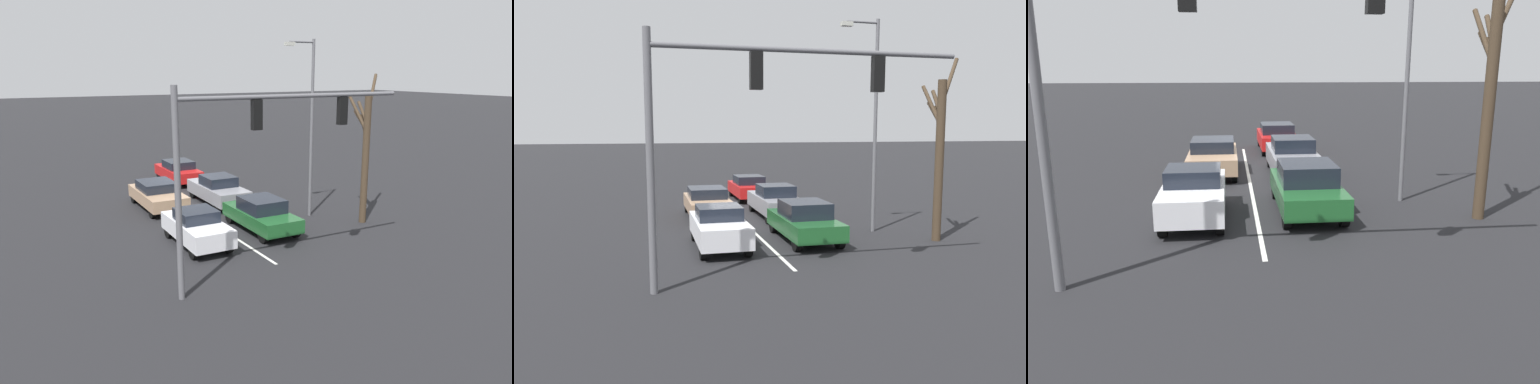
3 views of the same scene
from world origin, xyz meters
TOP-DOWN VIEW (x-y plane):
  - ground_plane at (0.00, 0.00)m, footprint 240.00×240.00m
  - lane_stripe_left_divider at (0.00, 1.84)m, footprint 0.12×15.67m
  - car_darkgreen_leftlane_front at (-1.53, 5.80)m, footprint 1.82×4.30m
  - car_white_midlane_front at (1.75, 6.25)m, footprint 1.71×4.00m
  - car_tan_midlane_second at (1.39, -0.01)m, footprint 1.90×4.43m
  - car_gray_leftlane_second at (-1.75, 0.65)m, footprint 1.78×4.56m
  - car_red_leftlane_third at (-1.71, -5.38)m, footprint 1.80×4.22m
  - traffic_signal_gantry at (1.65, 10.66)m, footprint 8.44×0.37m
  - street_lamp_left_shoulder at (-4.59, 4.94)m, footprint 1.59×0.24m
  - bare_tree_near at (-6.35, 6.95)m, footprint 1.36×1.55m

SIDE VIEW (x-z plane):
  - ground_plane at x=0.00m, z-range 0.00..0.00m
  - lane_stripe_left_divider at x=0.00m, z-range 0.00..0.01m
  - car_red_leftlane_third at x=-1.71m, z-range 0.02..1.43m
  - car_tan_midlane_second at x=1.39m, z-range 0.03..1.43m
  - car_darkgreen_leftlane_front at x=-1.53m, z-range 0.01..1.49m
  - car_white_midlane_front at x=1.75m, z-range 0.01..1.51m
  - car_gray_leftlane_second at x=-1.75m, z-range 0.00..1.53m
  - bare_tree_near at x=-6.35m, z-range 0.01..6.85m
  - street_lamp_left_shoulder at x=-4.59m, z-range 0.57..8.95m
  - traffic_signal_gantry at x=1.65m, z-range 1.47..8.06m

